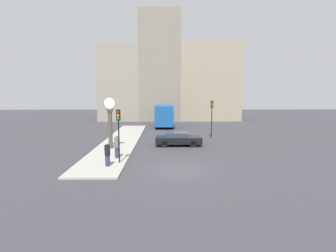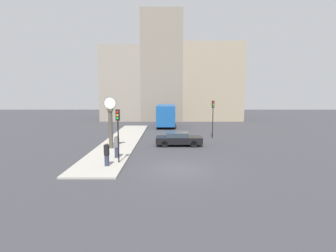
{
  "view_description": "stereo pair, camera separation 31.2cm",
  "coord_description": "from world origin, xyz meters",
  "px_view_note": "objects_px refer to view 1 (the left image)",
  "views": [
    {
      "loc": [
        -0.95,
        -16.42,
        4.91
      ],
      "look_at": [
        -0.63,
        5.09,
        2.17
      ],
      "focal_mm": 28.0,
      "sensor_mm": 36.0,
      "label": 1
    },
    {
      "loc": [
        -0.64,
        -16.42,
        4.91
      ],
      "look_at": [
        -0.63,
        5.09,
        2.17
      ],
      "focal_mm": 28.0,
      "sensor_mm": 36.0,
      "label": 2
    }
  ],
  "objects_px": {
    "traffic_light_near": "(119,125)",
    "traffic_light_far": "(212,111)",
    "sedan_car": "(178,139)",
    "street_clock": "(110,123)",
    "pedestrian_grey_jacket": "(117,146)",
    "pedestrian_black_jacket": "(107,154)",
    "pedestrian_blue_stripe": "(111,136)",
    "bus_distant": "(164,114)"
  },
  "relations": [
    {
      "from": "pedestrian_grey_jacket",
      "to": "sedan_car",
      "type": "bearing_deg",
      "value": 46.13
    },
    {
      "from": "sedan_car",
      "to": "pedestrian_blue_stripe",
      "type": "bearing_deg",
      "value": -177.92
    },
    {
      "from": "traffic_light_far",
      "to": "pedestrian_grey_jacket",
      "type": "xyz_separation_m",
      "value": [
        -8.67,
        -9.21,
        -1.91
      ]
    },
    {
      "from": "pedestrian_blue_stripe",
      "to": "traffic_light_far",
      "type": "bearing_deg",
      "value": 23.76
    },
    {
      "from": "traffic_light_near",
      "to": "pedestrian_blue_stripe",
      "type": "height_order",
      "value": "traffic_light_near"
    },
    {
      "from": "pedestrian_black_jacket",
      "to": "pedestrian_grey_jacket",
      "type": "height_order",
      "value": "pedestrian_grey_jacket"
    },
    {
      "from": "sedan_car",
      "to": "traffic_light_near",
      "type": "distance_m",
      "value": 8.0
    },
    {
      "from": "traffic_light_far",
      "to": "street_clock",
      "type": "relative_size",
      "value": 0.91
    },
    {
      "from": "bus_distant",
      "to": "traffic_light_far",
      "type": "relative_size",
      "value": 1.78
    },
    {
      "from": "traffic_light_near",
      "to": "pedestrian_black_jacket",
      "type": "bearing_deg",
      "value": -126.87
    },
    {
      "from": "street_clock",
      "to": "pedestrian_blue_stripe",
      "type": "xyz_separation_m",
      "value": [
        -0.29,
        1.39,
        -1.37
      ]
    },
    {
      "from": "pedestrian_blue_stripe",
      "to": "street_clock",
      "type": "bearing_deg",
      "value": -78.39
    },
    {
      "from": "traffic_light_far",
      "to": "pedestrian_blue_stripe",
      "type": "bearing_deg",
      "value": -156.24
    },
    {
      "from": "bus_distant",
      "to": "traffic_light_near",
      "type": "distance_m",
      "value": 20.5
    },
    {
      "from": "sedan_car",
      "to": "pedestrian_grey_jacket",
      "type": "bearing_deg",
      "value": -133.87
    },
    {
      "from": "sedan_car",
      "to": "pedestrian_black_jacket",
      "type": "distance_m",
      "value": 8.77
    },
    {
      "from": "traffic_light_near",
      "to": "traffic_light_far",
      "type": "relative_size",
      "value": 0.91
    },
    {
      "from": "sedan_car",
      "to": "pedestrian_grey_jacket",
      "type": "height_order",
      "value": "pedestrian_grey_jacket"
    },
    {
      "from": "bus_distant",
      "to": "traffic_light_far",
      "type": "distance_m",
      "value": 11.03
    },
    {
      "from": "sedan_car",
      "to": "street_clock",
      "type": "height_order",
      "value": "street_clock"
    },
    {
      "from": "traffic_light_far",
      "to": "pedestrian_black_jacket",
      "type": "height_order",
      "value": "traffic_light_far"
    },
    {
      "from": "pedestrian_black_jacket",
      "to": "pedestrian_blue_stripe",
      "type": "distance_m",
      "value": 7.06
    },
    {
      "from": "sedan_car",
      "to": "street_clock",
      "type": "relative_size",
      "value": 0.96
    },
    {
      "from": "street_clock",
      "to": "sedan_car",
      "type": "bearing_deg",
      "value": 15.19
    },
    {
      "from": "pedestrian_blue_stripe",
      "to": "traffic_light_near",
      "type": "bearing_deg",
      "value": -73.29
    },
    {
      "from": "traffic_light_far",
      "to": "pedestrian_blue_stripe",
      "type": "height_order",
      "value": "traffic_light_far"
    },
    {
      "from": "bus_distant",
      "to": "pedestrian_black_jacket",
      "type": "distance_m",
      "value": 21.42
    },
    {
      "from": "pedestrian_black_jacket",
      "to": "pedestrian_grey_jacket",
      "type": "distance_m",
      "value": 2.21
    },
    {
      "from": "street_clock",
      "to": "pedestrian_grey_jacket",
      "type": "bearing_deg",
      "value": -71.04
    },
    {
      "from": "sedan_car",
      "to": "street_clock",
      "type": "xyz_separation_m",
      "value": [
        -5.94,
        -1.61,
        1.64
      ]
    },
    {
      "from": "sedan_car",
      "to": "pedestrian_black_jacket",
      "type": "bearing_deg",
      "value": -124.98
    },
    {
      "from": "pedestrian_grey_jacket",
      "to": "bus_distant",
      "type": "bearing_deg",
      "value": 79.53
    },
    {
      "from": "pedestrian_black_jacket",
      "to": "pedestrian_blue_stripe",
      "type": "bearing_deg",
      "value": 99.84
    },
    {
      "from": "sedan_car",
      "to": "traffic_light_far",
      "type": "height_order",
      "value": "traffic_light_far"
    },
    {
      "from": "bus_distant",
      "to": "pedestrian_black_jacket",
      "type": "bearing_deg",
      "value": -100.02
    },
    {
      "from": "traffic_light_far",
      "to": "pedestrian_black_jacket",
      "type": "xyz_separation_m",
      "value": [
        -8.91,
        -11.41,
        -1.98
      ]
    },
    {
      "from": "street_clock",
      "to": "traffic_light_near",
      "type": "bearing_deg",
      "value": -71.85
    },
    {
      "from": "bus_distant",
      "to": "traffic_light_far",
      "type": "height_order",
      "value": "traffic_light_far"
    },
    {
      "from": "traffic_light_far",
      "to": "pedestrian_black_jacket",
      "type": "relative_size",
      "value": 2.52
    },
    {
      "from": "sedan_car",
      "to": "bus_distant",
      "type": "relative_size",
      "value": 0.59
    },
    {
      "from": "traffic_light_near",
      "to": "pedestrian_grey_jacket",
      "type": "height_order",
      "value": "traffic_light_near"
    },
    {
      "from": "traffic_light_near",
      "to": "traffic_light_far",
      "type": "bearing_deg",
      "value": 51.93
    }
  ]
}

